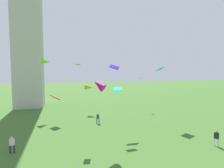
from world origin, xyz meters
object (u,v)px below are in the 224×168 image
object	(u,v)px
person_0	(12,144)
kite_flying_2	(89,87)
kite_flying_3	(99,85)
kite_flying_7	(114,67)
kite_flying_8	(78,65)
person_1	(216,137)
kite_flying_6	(118,89)
kite_flying_5	(141,78)
person_2	(98,118)
kite_flying_1	(160,69)
kite_flying_4	(46,62)
kite_flying_9	(55,98)

from	to	relation	value
person_0	kite_flying_2	distance (m)	20.00
kite_flying_3	kite_flying_7	world-z (taller)	kite_flying_7
person_0	kite_flying_8	bearing A→B (deg)	29.48
person_1	kite_flying_7	xyz separation A→B (m)	(-8.91, 10.53, 7.95)
kite_flying_2	kite_flying_6	bearing A→B (deg)	-144.84
kite_flying_5	kite_flying_6	xyz separation A→B (m)	(-9.82, -14.51, -0.73)
person_2	kite_flying_7	xyz separation A→B (m)	(2.21, -1.79, 8.07)
person_0	kite_flying_5	distance (m)	28.32
person_0	kite_flying_1	bearing A→B (deg)	18.68
kite_flying_2	kite_flying_7	bearing A→B (deg)	-138.55
person_1	kite_flying_2	xyz separation A→B (m)	(-11.26, 20.73, 4.03)
kite_flying_2	kite_flying_4	size ratio (longest dim) A/B	1.00
kite_flying_3	kite_flying_9	distance (m)	11.93
person_0	kite_flying_8	size ratio (longest dim) A/B	1.68
person_0	kite_flying_1	size ratio (longest dim) A/B	0.93
kite_flying_4	kite_flying_7	xyz separation A→B (m)	(10.46, -11.25, -1.18)
kite_flying_2	kite_flying_4	distance (m)	9.63
kite_flying_6	kite_flying_9	distance (m)	11.67
person_0	kite_flying_9	world-z (taller)	kite_flying_9
kite_flying_2	kite_flying_6	distance (m)	14.27
kite_flying_2	kite_flying_8	distance (m)	13.70
kite_flying_2	kite_flying_7	world-z (taller)	kite_flying_7
kite_flying_7	kite_flying_4	bearing A→B (deg)	153.51
kite_flying_2	kite_flying_5	bearing A→B (deg)	-59.68
kite_flying_6	kite_flying_8	bearing A→B (deg)	157.91
kite_flying_1	kite_flying_2	size ratio (longest dim) A/B	0.96
kite_flying_5	kite_flying_9	size ratio (longest dim) A/B	0.44
kite_flying_6	kite_flying_9	world-z (taller)	kite_flying_6
person_2	person_1	bearing A→B (deg)	139.86
kite_flying_1	kite_flying_3	distance (m)	13.35
person_2	kite_flying_4	size ratio (longest dim) A/B	0.82
kite_flying_4	kite_flying_8	bearing A→B (deg)	161.19
kite_flying_2	kite_flying_6	world-z (taller)	kite_flying_6
kite_flying_7	kite_flying_6	bearing A→B (deg)	-79.36
person_0	person_1	size ratio (longest dim) A/B	0.97
kite_flying_6	kite_flying_4	bearing A→B (deg)	117.77
kite_flying_2	kite_flying_3	bearing A→B (deg)	-156.02
kite_flying_4	kite_flying_5	bearing A→B (deg)	-130.28
kite_flying_6	kite_flying_7	distance (m)	4.94
person_1	kite_flying_3	distance (m)	14.51
kite_flying_8	kite_flying_9	world-z (taller)	kite_flying_8
kite_flying_9	kite_flying_7	bearing A→B (deg)	36.70
kite_flying_2	kite_flying_8	xyz separation A→B (m)	(-3.26, -12.62, 4.19)
person_0	person_2	bearing A→B (deg)	38.37
person_1	kite_flying_5	world-z (taller)	kite_flying_5
person_0	kite_flying_3	distance (m)	10.90
kite_flying_5	person_2	bearing A→B (deg)	97.42
person_2	kite_flying_4	bearing A→B (deg)	-41.09
kite_flying_1	kite_flying_4	size ratio (longest dim) A/B	0.96
kite_flying_3	kite_flying_7	size ratio (longest dim) A/B	1.16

